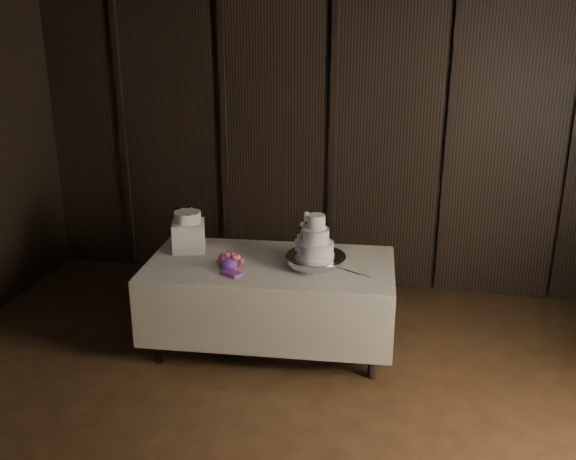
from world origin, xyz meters
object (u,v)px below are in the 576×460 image
Objects in this scene: display_table at (270,301)px; cake_stand at (316,261)px; small_cake at (188,217)px; box_pedestal at (189,236)px; wedding_cake at (313,240)px; bouquet at (229,262)px.

cake_stand is at bearing -3.69° from display_table.
cake_stand is 2.16× the size of small_cake.
wedding_cake is at bearing -8.08° from box_pedestal.
cake_stand is 1.32× the size of bouquet.
small_cake reaches higher than display_table.
wedding_cake is at bearing 15.90° from bouquet.
wedding_cake is (-0.02, -0.01, 0.18)m from cake_stand.
box_pedestal is (-0.45, 0.33, 0.07)m from bouquet.
wedding_cake is 0.92× the size of bouquet.
small_cake is (-1.11, 0.14, 0.25)m from cake_stand.
cake_stand is at bearing 46.62° from wedding_cake.
wedding_cake is at bearing -6.00° from display_table.
display_table is 7.91× the size of box_pedestal.
cake_stand is (0.37, 0.00, 0.39)m from display_table.
display_table is 4.25× the size of cake_stand.
bouquet is at bearing -36.38° from box_pedestal.
wedding_cake is at bearing -8.08° from small_cake.
box_pedestal is (-1.09, 0.15, -0.10)m from wedding_cake.
small_cake is (-0.45, 0.33, 0.24)m from bouquet.
display_table is at bearing -10.88° from small_cake.
cake_stand is at bearing -7.18° from box_pedestal.
wedding_cake is 1.52× the size of small_cake.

